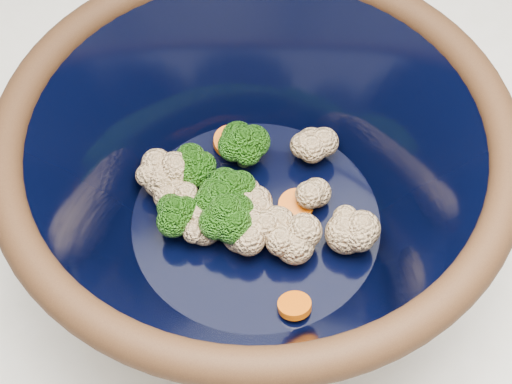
# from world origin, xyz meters

# --- Properties ---
(mixing_bowl) EXTENTS (0.38, 0.38, 0.16)m
(mixing_bowl) POSITION_xyz_m (-0.10, 0.02, 0.99)
(mixing_bowl) COLOR black
(mixing_bowl) RESTS_ON counter
(vegetable_pile) EXTENTS (0.17, 0.20, 0.05)m
(vegetable_pile) POSITION_xyz_m (-0.11, 0.03, 0.96)
(vegetable_pile) COLOR #608442
(vegetable_pile) RESTS_ON mixing_bowl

